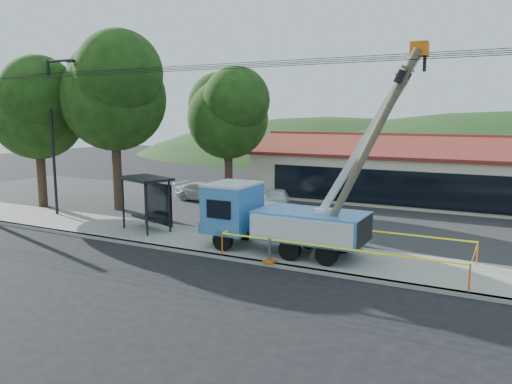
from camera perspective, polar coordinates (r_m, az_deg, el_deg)
The scene contains 16 objects.
ground at distance 18.97m, azimuth -5.15°, elevation -9.50°, with size 120.00×120.00×0.00m, color black.
curb at distance 20.66m, azimuth -1.97°, elevation -7.71°, with size 60.00×0.25×0.15m, color gray.
sidewalk at distance 22.26m, azimuth 0.47°, elevation -6.47°, with size 60.00×4.00×0.15m, color gray.
parking_lot at distance 29.42m, azimuth 7.64°, elevation -2.81°, with size 60.00×12.00×0.10m, color #28282B.
strip_mall at distance 35.78m, azimuth 18.18°, elevation 1.88°, with size 22.50×8.53×4.67m.
streetlight at distance 31.01m, azimuth -22.05°, elevation 7.01°, with size 2.13×0.22×9.00m.
tree_west_near at distance 31.81m, azimuth -15.97°, elevation 11.35°, with size 7.56×6.72×10.80m.
tree_west_far at distance 34.44m, azimuth -23.76°, elevation 9.09°, with size 6.84×6.08×9.48m.
tree_lot at distance 32.74m, azimuth -3.24°, elevation 9.29°, with size 6.30×5.60×8.94m.
hill_west at distance 74.59m, azimuth 8.22°, elevation 4.21°, with size 78.40×56.00×28.00m, color #143915.
utility_truck at distance 21.28m, azimuth 2.60°, elevation -2.84°, with size 9.17×3.79×8.34m.
leaning_pole at distance 19.17m, azimuth 12.49°, elevation 4.65°, with size 4.08×1.69×8.22m.
bus_shelter at distance 25.77m, azimuth -12.16°, elevation 0.11°, with size 3.21×2.56×2.69m.
caution_tape at distance 20.44m, azimuth 10.15°, elevation -5.71°, with size 9.61×3.39×0.98m.
car_silver at distance 29.97m, azimuth 2.22°, elevation -2.61°, with size 1.73×4.30×1.46m, color silver.
car_white at distance 34.38m, azimuth -5.94°, elevation -1.17°, with size 1.72×4.22×1.23m, color silver.
Camera 1 is at (9.83, -15.09, 5.97)m, focal length 35.00 mm.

